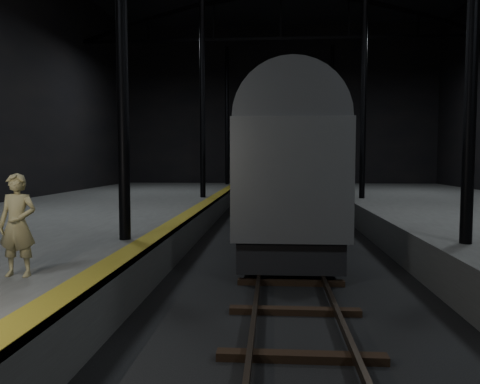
# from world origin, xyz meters

# --- Properties ---
(ground) EXTENTS (44.00, 44.00, 0.00)m
(ground) POSITION_xyz_m (0.00, 0.00, 0.00)
(ground) COLOR black
(ground) RESTS_ON ground
(platform_left) EXTENTS (9.00, 43.80, 1.00)m
(platform_left) POSITION_xyz_m (-7.50, 0.00, 0.50)
(platform_left) COLOR #4B4B49
(platform_left) RESTS_ON ground
(tactile_strip) EXTENTS (0.50, 43.80, 0.01)m
(tactile_strip) POSITION_xyz_m (-3.25, 0.00, 1.00)
(tactile_strip) COLOR olive
(tactile_strip) RESTS_ON platform_left
(track) EXTENTS (2.40, 43.00, 0.24)m
(track) POSITION_xyz_m (0.00, 0.00, 0.07)
(track) COLOR #3F3328
(track) RESTS_ON ground
(train) EXTENTS (2.80, 18.65, 4.98)m
(train) POSITION_xyz_m (-0.00, 5.08, 2.78)
(train) COLOR #9EA2A6
(train) RESTS_ON ground
(woman) EXTENTS (0.59, 0.39, 1.62)m
(woman) POSITION_xyz_m (-4.40, -7.44, 1.81)
(woman) COLOR tan
(woman) RESTS_ON platform_left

